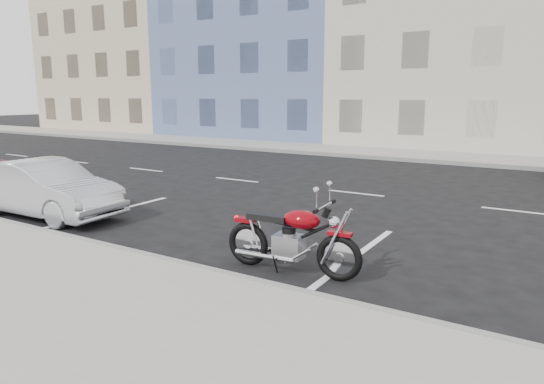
{
  "coord_description": "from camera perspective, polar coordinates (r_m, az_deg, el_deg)",
  "views": [
    {
      "loc": [
        2.85,
        -12.23,
        2.65
      ],
      "look_at": [
        -1.96,
        -4.44,
        0.8
      ],
      "focal_mm": 32.0,
      "sensor_mm": 36.0,
      "label": 1
    }
  ],
  "objects": [
    {
      "name": "ground",
      "position": [
        12.83,
        18.13,
        -1.07
      ],
      "size": [
        120.0,
        120.0,
        0.0
      ],
      "primitive_type": "plane",
      "color": "black",
      "rests_on": "ground"
    },
    {
      "name": "sidewalk_far",
      "position": [
        22.5,
        11.06,
        4.63
      ],
      "size": [
        80.0,
        3.4,
        0.15
      ],
      "primitive_type": "cube",
      "color": "gray",
      "rests_on": "ground"
    },
    {
      "name": "curb_near",
      "position": [
        9.77,
        -23.84,
        -4.82
      ],
      "size": [
        80.0,
        0.12,
        0.16
      ],
      "primitive_type": "cube",
      "color": "gray",
      "rests_on": "ground"
    },
    {
      "name": "curb_far",
      "position": [
        20.93,
        9.4,
        4.21
      ],
      "size": [
        80.0,
        0.12,
        0.16
      ],
      "primitive_type": "cube",
      "color": "gray",
      "rests_on": "ground"
    },
    {
      "name": "bldg_far_west",
      "position": [
        40.71,
        -14.17,
        15.8
      ],
      "size": [
        12.0,
        12.0,
        12.0
      ],
      "primitive_type": "cube",
      "color": "#C4AD8E",
      "rests_on": "ground"
    },
    {
      "name": "bldg_blue",
      "position": [
        33.35,
        1.13,
        18.04
      ],
      "size": [
        12.0,
        12.0,
        13.0
      ],
      "primitive_type": "cube",
      "color": "slate",
      "rests_on": "ground"
    },
    {
      "name": "bldg_cream",
      "position": [
        29.1,
        22.88,
        16.67
      ],
      "size": [
        12.0,
        12.0,
        11.5
      ],
      "primitive_type": "cube",
      "color": "#BCB4A0",
      "rests_on": "ground"
    },
    {
      "name": "motorcycle",
      "position": [
        7.01,
        8.15,
        -6.53
      ],
      "size": [
        2.2,
        0.73,
        1.1
      ],
      "rotation": [
        0.0,
        0.0,
        0.08
      ],
      "color": "black",
      "rests_on": "ground"
    },
    {
      "name": "sedan_silver",
      "position": [
        11.72,
        -25.11,
        0.36
      ],
      "size": [
        3.81,
        1.45,
        1.24
      ],
      "primitive_type": "imported",
      "rotation": [
        0.0,
        0.0,
        1.61
      ],
      "color": "#B8BAC0",
      "rests_on": "ground"
    }
  ]
}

